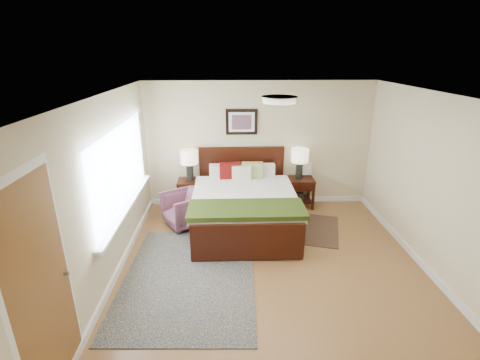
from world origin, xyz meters
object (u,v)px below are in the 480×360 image
at_px(nightstand_left, 191,186).
at_px(armchair, 185,209).
at_px(lamp_right, 300,158).
at_px(lamp_left, 189,160).
at_px(rug_persian, 189,276).
at_px(nightstand_right, 298,190).
at_px(bed, 244,199).

relative_size(nightstand_left, armchair, 0.86).
distance_m(nightstand_left, lamp_right, 2.25).
height_order(lamp_left, armchair, lamp_left).
distance_m(lamp_left, lamp_right, 2.18).
bearing_deg(nightstand_left, lamp_left, 90.00).
distance_m(lamp_right, rug_persian, 3.25).
bearing_deg(rug_persian, nightstand_right, 51.68).
bearing_deg(armchair, lamp_right, 76.61).
relative_size(nightstand_right, lamp_left, 1.00).
height_order(bed, rug_persian, bed).
height_order(nightstand_right, lamp_right, lamp_right).
relative_size(nightstand_left, lamp_right, 0.98).
distance_m(nightstand_right, lamp_right, 0.67).
xyz_separation_m(nightstand_left, nightstand_right, (2.17, 0.01, -0.11)).
xyz_separation_m(nightstand_right, armchair, (-2.22, -0.73, -0.05)).
xyz_separation_m(bed, rug_persian, (-0.85, -1.48, -0.55)).
bearing_deg(bed, nightstand_right, 36.74).
bearing_deg(nightstand_right, bed, -143.26).
distance_m(bed, lamp_right, 1.51).
bearing_deg(armchair, nightstand_left, 144.36).
xyz_separation_m(bed, nightstand_right, (1.14, 0.85, -0.19)).
bearing_deg(lamp_right, nightstand_right, -90.00).
bearing_deg(nightstand_right, lamp_left, 179.66).
xyz_separation_m(lamp_right, armchair, (-2.22, -0.74, -0.72)).
bearing_deg(rug_persian, lamp_right, 51.84).
height_order(nightstand_left, armchair, armchair).
bearing_deg(nightstand_left, lamp_right, 0.55).
relative_size(bed, armchair, 3.22).
bearing_deg(nightstand_right, lamp_right, 90.00).
xyz_separation_m(lamp_left, armchair, (-0.05, -0.74, -0.71)).
bearing_deg(bed, armchair, 173.34).
relative_size(lamp_left, armchair, 0.88).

